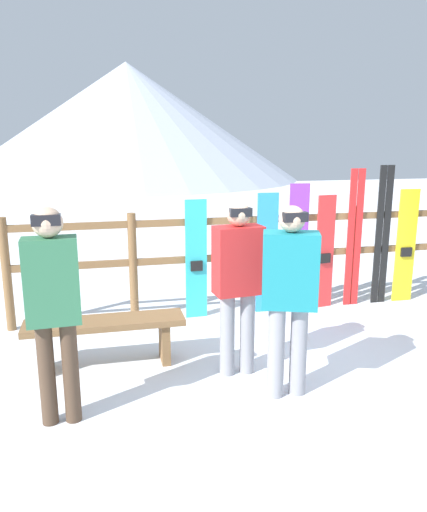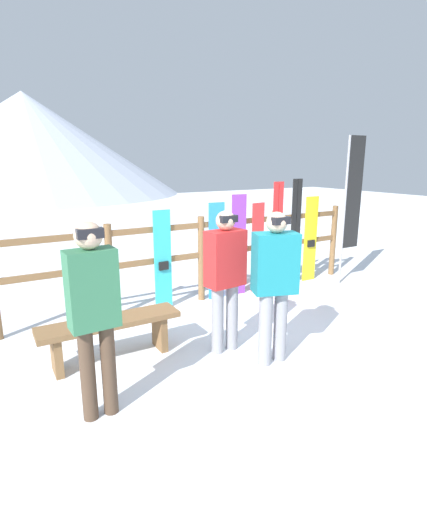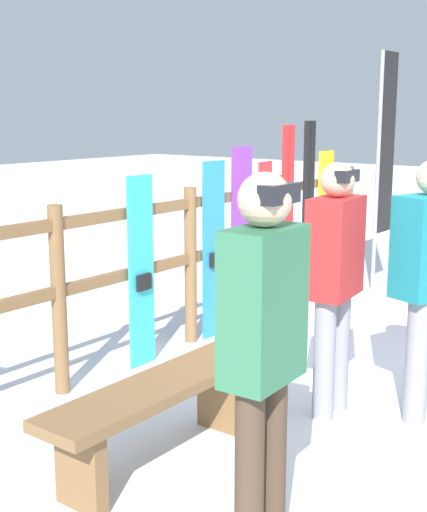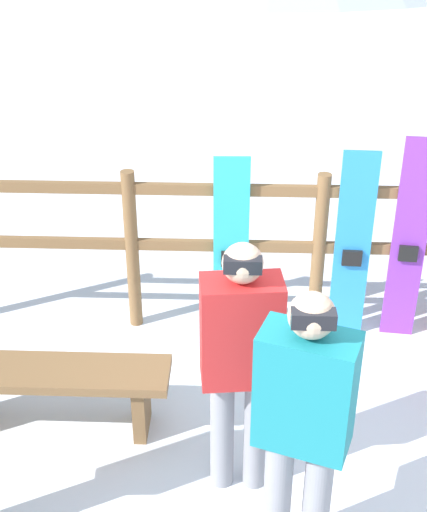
% 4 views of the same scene
% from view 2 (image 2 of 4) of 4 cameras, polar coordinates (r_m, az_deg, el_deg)
% --- Properties ---
extents(ground_plane, '(40.00, 40.00, 0.00)m').
position_cam_2_polar(ground_plane, '(4.94, 7.54, -11.72)').
color(ground_plane, white).
extents(mountain_backdrop, '(18.00, 18.00, 6.00)m').
position_cam_2_polar(mountain_backdrop, '(27.29, -25.16, 14.28)').
color(mountain_backdrop, '#B2BCD1').
rests_on(mountain_backdrop, ground).
extents(fence, '(5.66, 0.10, 1.29)m').
position_cam_2_polar(fence, '(5.99, -1.77, 0.67)').
color(fence, brown).
rests_on(fence, ground).
extents(bench, '(1.48, 0.36, 0.47)m').
position_cam_2_polar(bench, '(4.44, -14.50, -10.13)').
color(bench, brown).
rests_on(bench, ground).
extents(person_plaid_green, '(0.39, 0.23, 1.66)m').
position_cam_2_polar(person_plaid_green, '(3.32, -16.76, -6.90)').
color(person_plaid_green, '#4C3828').
rests_on(person_plaid_green, ground).
extents(person_red, '(0.44, 0.28, 1.59)m').
position_cam_2_polar(person_red, '(4.33, 1.68, -2.32)').
color(person_red, gray).
rests_on(person_red, ground).
extents(person_teal, '(0.50, 0.38, 1.61)m').
position_cam_2_polar(person_teal, '(4.12, 8.74, -3.18)').
color(person_teal, gray).
rests_on(person_teal, ground).
extents(snowboard_cyan, '(0.26, 0.06, 1.43)m').
position_cam_2_polar(snowboard_cyan, '(5.68, -7.25, -0.68)').
color(snowboard_cyan, '#2DBFCC').
rests_on(snowboard_cyan, ground).
extents(snowboard_blue, '(0.26, 0.06, 1.49)m').
position_cam_2_polar(snowboard_blue, '(6.06, 0.44, 0.61)').
color(snowboard_blue, '#288CE0').
rests_on(snowboard_blue, ground).
extents(snowboard_purple, '(0.25, 0.07, 1.59)m').
position_cam_2_polar(snowboard_purple, '(6.26, 3.61, 1.48)').
color(snowboard_purple, purple).
rests_on(snowboard_purple, ground).
extents(snowboard_red, '(0.25, 0.08, 1.44)m').
position_cam_2_polar(snowboard_red, '(6.48, 6.30, 1.17)').
color(snowboard_red, red).
rests_on(snowboard_red, ground).
extents(ski_pair_red, '(0.19, 0.02, 1.76)m').
position_cam_2_polar(ski_pair_red, '(6.69, 9.06, 2.90)').
color(ski_pair_red, red).
rests_on(ski_pair_red, ground).
extents(ski_pair_black, '(0.19, 0.02, 1.80)m').
position_cam_2_polar(ski_pair_black, '(6.94, 11.62, 3.33)').
color(ski_pair_black, black).
rests_on(ski_pair_black, ground).
extents(snowboard_yellow, '(0.27, 0.06, 1.49)m').
position_cam_2_polar(snowboard_yellow, '(7.20, 13.67, 2.32)').
color(snowboard_yellow, yellow).
rests_on(snowboard_yellow, ground).
extents(rental_flag, '(0.40, 0.04, 2.49)m').
position_cam_2_polar(rental_flag, '(7.15, 19.01, 7.65)').
color(rental_flag, '#99999E').
rests_on(rental_flag, ground).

